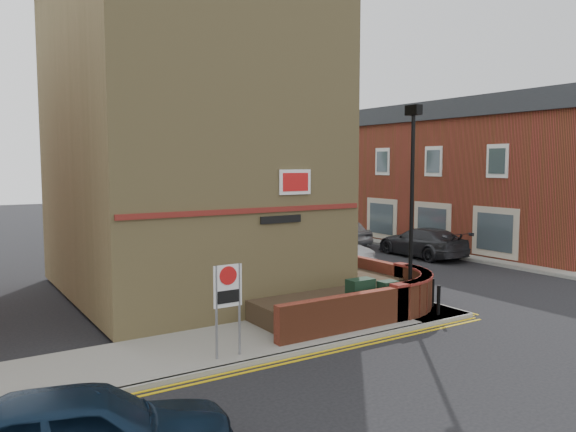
# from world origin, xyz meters

# --- Properties ---
(ground) EXTENTS (120.00, 120.00, 0.00)m
(ground) POSITION_xyz_m (0.00, 0.00, 0.00)
(ground) COLOR black
(ground) RESTS_ON ground
(pavement_corner) EXTENTS (13.00, 3.00, 0.12)m
(pavement_corner) POSITION_xyz_m (-3.50, 1.50, 0.06)
(pavement_corner) COLOR gray
(pavement_corner) RESTS_ON ground
(pavement_main) EXTENTS (2.00, 32.00, 0.12)m
(pavement_main) POSITION_xyz_m (2.00, 16.00, 0.06)
(pavement_main) COLOR gray
(pavement_main) RESTS_ON ground
(pavement_far) EXTENTS (4.00, 40.00, 0.12)m
(pavement_far) POSITION_xyz_m (13.00, 13.00, 0.06)
(pavement_far) COLOR gray
(pavement_far) RESTS_ON ground
(kerb_side) EXTENTS (13.00, 0.15, 0.12)m
(kerb_side) POSITION_xyz_m (-3.50, 0.00, 0.06)
(kerb_side) COLOR gray
(kerb_side) RESTS_ON ground
(kerb_main_near) EXTENTS (0.15, 32.00, 0.12)m
(kerb_main_near) POSITION_xyz_m (3.00, 16.00, 0.06)
(kerb_main_near) COLOR gray
(kerb_main_near) RESTS_ON ground
(kerb_main_far) EXTENTS (0.15, 40.00, 0.12)m
(kerb_main_far) POSITION_xyz_m (11.00, 13.00, 0.06)
(kerb_main_far) COLOR gray
(kerb_main_far) RESTS_ON ground
(yellow_lines_side) EXTENTS (13.00, 0.28, 0.01)m
(yellow_lines_side) POSITION_xyz_m (-3.50, -0.25, 0.01)
(yellow_lines_side) COLOR gold
(yellow_lines_side) RESTS_ON ground
(yellow_lines_main) EXTENTS (0.28, 32.00, 0.01)m
(yellow_lines_main) POSITION_xyz_m (3.25, 16.00, 0.01)
(yellow_lines_main) COLOR gold
(yellow_lines_main) RESTS_ON ground
(corner_building) EXTENTS (8.95, 10.40, 13.60)m
(corner_building) POSITION_xyz_m (-2.84, 8.00, 6.23)
(corner_building) COLOR tan
(corner_building) RESTS_ON ground
(garden_wall) EXTENTS (6.80, 6.00, 1.20)m
(garden_wall) POSITION_xyz_m (0.00, 2.50, 0.00)
(garden_wall) COLOR brown
(garden_wall) RESTS_ON ground
(lamppost) EXTENTS (0.25, 0.50, 6.30)m
(lamppost) POSITION_xyz_m (1.60, 1.20, 3.34)
(lamppost) COLOR black
(lamppost) RESTS_ON pavement_corner
(utility_cabinet_large) EXTENTS (0.80, 0.45, 1.20)m
(utility_cabinet_large) POSITION_xyz_m (-0.30, 1.30, 0.72)
(utility_cabinet_large) COLOR black
(utility_cabinet_large) RESTS_ON pavement_corner
(utility_cabinet_small) EXTENTS (0.55, 0.40, 1.10)m
(utility_cabinet_small) POSITION_xyz_m (0.50, 1.00, 0.67)
(utility_cabinet_small) COLOR black
(utility_cabinet_small) RESTS_ON pavement_corner
(bollard_near) EXTENTS (0.11, 0.11, 0.90)m
(bollard_near) POSITION_xyz_m (2.00, 0.40, 0.57)
(bollard_near) COLOR black
(bollard_near) RESTS_ON pavement_corner
(bollard_far) EXTENTS (0.11, 0.11, 0.90)m
(bollard_far) POSITION_xyz_m (2.60, 1.20, 0.57)
(bollard_far) COLOR black
(bollard_far) RESTS_ON pavement_corner
(zone_sign) EXTENTS (0.72, 0.07, 2.20)m
(zone_sign) POSITION_xyz_m (-5.00, 0.50, 1.64)
(zone_sign) COLOR slate
(zone_sign) RESTS_ON pavement_corner
(far_terrace) EXTENTS (5.40, 30.40, 8.00)m
(far_terrace) POSITION_xyz_m (14.50, 17.00, 4.04)
(far_terrace) COLOR brown
(far_terrace) RESTS_ON ground
(far_terrace_cream) EXTENTS (5.40, 12.40, 8.00)m
(far_terrace_cream) POSITION_xyz_m (14.50, 38.00, 4.05)
(far_terrace_cream) COLOR #B5A995
(far_terrace_cream) RESTS_ON ground
(tree_near) EXTENTS (3.64, 3.65, 6.70)m
(tree_near) POSITION_xyz_m (2.00, 14.05, 4.70)
(tree_near) COLOR #382B1E
(tree_near) RESTS_ON pavement_main
(tree_mid) EXTENTS (4.03, 4.03, 7.42)m
(tree_mid) POSITION_xyz_m (2.00, 22.05, 5.20)
(tree_mid) COLOR #382B1E
(tree_mid) RESTS_ON pavement_main
(tree_far) EXTENTS (3.81, 3.81, 7.00)m
(tree_far) POSITION_xyz_m (2.00, 30.05, 4.91)
(tree_far) COLOR #382B1E
(tree_far) RESTS_ON pavement_main
(traffic_light_assembly) EXTENTS (0.20, 0.16, 4.20)m
(traffic_light_assembly) POSITION_xyz_m (2.40, 25.00, 2.78)
(traffic_light_assembly) COLOR black
(traffic_light_assembly) RESTS_ON pavement_main
(silver_car_near) EXTENTS (1.76, 4.21, 1.35)m
(silver_car_near) POSITION_xyz_m (5.00, 9.50, 0.68)
(silver_car_near) COLOR #919497
(silver_car_near) RESTS_ON ground
(red_car_main) EXTENTS (3.15, 5.68, 1.50)m
(red_car_main) POSITION_xyz_m (4.90, 16.00, 0.75)
(red_car_main) COLOR maroon
(red_car_main) RESTS_ON ground
(grey_car_far) EXTENTS (2.30, 5.21, 1.49)m
(grey_car_far) POSITION_xyz_m (9.98, 8.79, 0.74)
(grey_car_far) COLOR #27282B
(grey_car_far) RESTS_ON ground
(silver_car_far) EXTENTS (2.50, 4.73, 1.53)m
(silver_car_far) POSITION_xyz_m (9.24, 14.33, 0.77)
(silver_car_far) COLOR #A5A8AD
(silver_car_far) RESTS_ON ground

